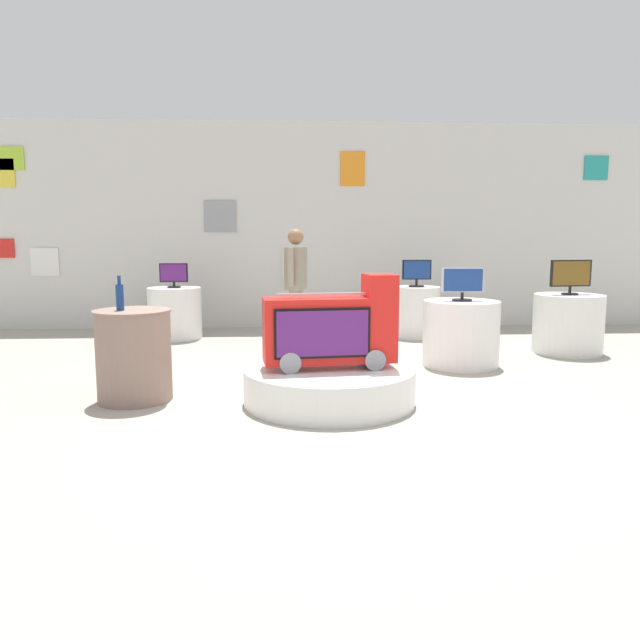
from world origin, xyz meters
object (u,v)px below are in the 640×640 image
(shopper_browsing_near_truck, at_px, (296,282))
(display_pedestal_right_rear, at_px, (175,313))
(display_pedestal_left_rear, at_px, (568,324))
(bottle_on_side_table, at_px, (120,296))
(display_pedestal_far_right, at_px, (461,333))
(display_pedestal_center_rear, at_px, (416,312))
(side_table_round, at_px, (134,354))
(tv_on_far_right, at_px, (463,283))
(tv_on_right_rear, at_px, (174,275))
(main_display_pedestal, at_px, (329,385))
(tv_on_left_rear, at_px, (571,275))
(novelty_firetruck_tv, at_px, (332,330))
(tv_on_center_rear, at_px, (417,272))

(shopper_browsing_near_truck, bearing_deg, display_pedestal_right_rear, 143.09)
(display_pedestal_left_rear, distance_m, bottle_on_side_table, 5.55)
(display_pedestal_left_rear, distance_m, display_pedestal_far_right, 1.76)
(display_pedestal_center_rear, relative_size, shopper_browsing_near_truck, 0.48)
(display_pedestal_center_rear, xyz_separation_m, side_table_round, (-3.34, -3.40, 0.05))
(display_pedestal_right_rear, bearing_deg, display_pedestal_left_rear, -14.98)
(display_pedestal_far_right, bearing_deg, display_pedestal_left_rear, 23.22)
(tv_on_far_right, bearing_deg, display_pedestal_right_rear, 150.15)
(tv_on_right_rear, height_order, tv_on_far_right, tv_on_far_right)
(main_display_pedestal, height_order, display_pedestal_right_rear, display_pedestal_right_rear)
(display_pedestal_right_rear, relative_size, tv_on_right_rear, 1.92)
(tv_on_left_rear, bearing_deg, display_pedestal_right_rear, 164.97)
(display_pedestal_center_rear, distance_m, display_pedestal_far_right, 2.07)
(tv_on_right_rear, height_order, bottle_on_side_table, bottle_on_side_table)
(tv_on_left_rear, relative_size, side_table_round, 0.68)
(tv_on_left_rear, distance_m, shopper_browsing_near_truck, 3.52)
(main_display_pedestal, height_order, display_pedestal_left_rear, display_pedestal_left_rear)
(side_table_round, bearing_deg, tv_on_right_rear, 94.44)
(display_pedestal_right_rear, xyz_separation_m, tv_on_right_rear, (-0.00, -0.00, 0.57))
(novelty_firetruck_tv, relative_size, display_pedestal_center_rear, 1.59)
(display_pedestal_right_rear, height_order, tv_on_right_rear, tv_on_right_rear)
(display_pedestal_center_rear, xyz_separation_m, shopper_browsing_near_truck, (-1.83, -1.29, 0.55))
(display_pedestal_center_rear, xyz_separation_m, tv_on_center_rear, (-0.00, -0.00, 0.60))
(display_pedestal_left_rear, bearing_deg, shopper_browsing_near_truck, 178.64)
(display_pedestal_right_rear, bearing_deg, tv_on_center_rear, -0.76)
(main_display_pedestal, bearing_deg, display_pedestal_left_rear, 33.99)
(tv_on_left_rear, height_order, tv_on_center_rear, tv_on_left_rear)
(display_pedestal_left_rear, distance_m, tv_on_far_right, 1.85)
(tv_on_center_rear, height_order, tv_on_right_rear, tv_on_center_rear)
(display_pedestal_left_rear, height_order, side_table_round, side_table_round)
(tv_on_left_rear, xyz_separation_m, display_pedestal_center_rear, (-1.69, 1.38, -0.63))
(display_pedestal_left_rear, bearing_deg, display_pedestal_center_rear, 140.96)
(main_display_pedestal, xyz_separation_m, tv_on_left_rear, (3.26, 2.19, 0.85))
(main_display_pedestal, distance_m, shopper_browsing_near_truck, 2.42)
(side_table_round, bearing_deg, tv_on_far_right, 21.31)
(novelty_firetruck_tv, distance_m, tv_on_right_rear, 4.17)
(tv_on_left_rear, bearing_deg, novelty_firetruck_tv, -145.79)
(display_pedestal_left_rear, xyz_separation_m, bottle_on_side_table, (-5.12, -2.06, 0.58))
(bottle_on_side_table, bearing_deg, display_pedestal_center_rear, 45.09)
(display_pedestal_right_rear, relative_size, side_table_round, 0.94)
(novelty_firetruck_tv, relative_size, tv_on_left_rear, 2.13)
(display_pedestal_center_rear, xyz_separation_m, bottle_on_side_table, (-3.43, -3.44, 0.58))
(novelty_firetruck_tv, bearing_deg, display_pedestal_far_right, 42.98)
(display_pedestal_center_rear, height_order, display_pedestal_far_right, same)
(shopper_browsing_near_truck, bearing_deg, novelty_firetruck_tv, -82.82)
(display_pedestal_far_right, xyz_separation_m, side_table_round, (-3.42, -1.34, 0.05))
(display_pedestal_left_rear, bearing_deg, display_pedestal_right_rear, 165.02)
(tv_on_center_rear, xyz_separation_m, bottle_on_side_table, (-3.43, -3.43, -0.01))
(tv_on_right_rear, bearing_deg, display_pedestal_right_rear, 89.60)
(novelty_firetruck_tv, distance_m, display_pedestal_center_rear, 3.90)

